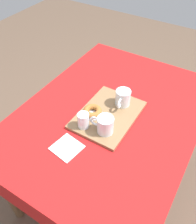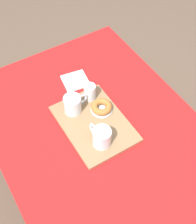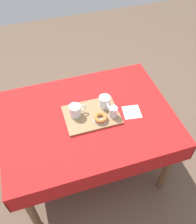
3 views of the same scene
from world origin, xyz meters
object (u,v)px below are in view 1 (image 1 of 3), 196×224
object	(u,v)px
donut_plate_left	(93,114)
dining_table	(110,123)
tea_mug_right	(105,125)
serving_tray	(108,115)
water_glass_near	(83,121)
paper_napkin	(67,148)
tea_mug_left	(123,98)
sugar_donut_left	(92,111)

from	to	relation	value
donut_plate_left	dining_table	bearing A→B (deg)	138.61
dining_table	tea_mug_right	world-z (taller)	tea_mug_right
serving_tray	water_glass_near	distance (m)	0.17
tea_mug_right	paper_napkin	world-z (taller)	tea_mug_right
water_glass_near	paper_napkin	bearing A→B (deg)	0.68
tea_mug_left	donut_plate_left	xyz separation A→B (m)	(0.16, -0.10, -0.04)
dining_table	sugar_donut_left	distance (m)	0.17
tea_mug_left	tea_mug_right	world-z (taller)	same
dining_table	water_glass_near	size ratio (longest dim) A/B	15.10
dining_table	tea_mug_right	xyz separation A→B (m)	(0.16, 0.05, 0.15)
dining_table	tea_mug_left	bearing A→B (deg)	159.55
dining_table	serving_tray	xyz separation A→B (m)	(0.03, 0.00, 0.10)
tea_mug_right	sugar_donut_left	bearing A→B (deg)	-120.60
dining_table	tea_mug_left	distance (m)	0.18
serving_tray	paper_napkin	distance (m)	0.31
tea_mug_left	donut_plate_left	bearing A→B (deg)	-32.19
paper_napkin	water_glass_near	bearing A→B (deg)	-179.32
serving_tray	donut_plate_left	size ratio (longest dim) A/B	3.69
donut_plate_left	paper_napkin	xyz separation A→B (m)	(0.26, 0.01, -0.02)
serving_tray	tea_mug_right	xyz separation A→B (m)	(0.12, 0.05, 0.05)
tea_mug_left	dining_table	bearing A→B (deg)	-20.45
serving_tray	sugar_donut_left	xyz separation A→B (m)	(0.05, -0.08, 0.03)
dining_table	paper_napkin	size ratio (longest dim) A/B	9.81
paper_napkin	serving_tray	bearing A→B (deg)	167.91
tea_mug_right	donut_plate_left	world-z (taller)	tea_mug_right
tea_mug_left	sugar_donut_left	xyz separation A→B (m)	(0.16, -0.10, -0.02)
dining_table	paper_napkin	bearing A→B (deg)	-10.40
tea_mug_right	tea_mug_left	bearing A→B (deg)	-175.33
tea_mug_right	dining_table	bearing A→B (deg)	-162.30
water_glass_near	tea_mug_left	bearing A→B (deg)	160.40
serving_tray	tea_mug_left	size ratio (longest dim) A/B	3.11
tea_mug_right	paper_napkin	distance (m)	0.22
water_glass_near	dining_table	bearing A→B (deg)	160.78
serving_tray	sugar_donut_left	distance (m)	0.10
tea_mug_right	paper_napkin	size ratio (longest dim) A/B	0.99
serving_tray	tea_mug_left	xyz separation A→B (m)	(-0.12, 0.03, 0.05)
serving_tray	water_glass_near	xyz separation A→B (m)	(0.15, -0.07, 0.05)
water_glass_near	donut_plate_left	size ratio (longest dim) A/B	0.78
dining_table	donut_plate_left	bearing A→B (deg)	-41.39
tea_mug_right	sugar_donut_left	world-z (taller)	tea_mug_right
sugar_donut_left	paper_napkin	xyz separation A→B (m)	(0.26, 0.01, -0.04)
tea_mug_left	water_glass_near	bearing A→B (deg)	-19.60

